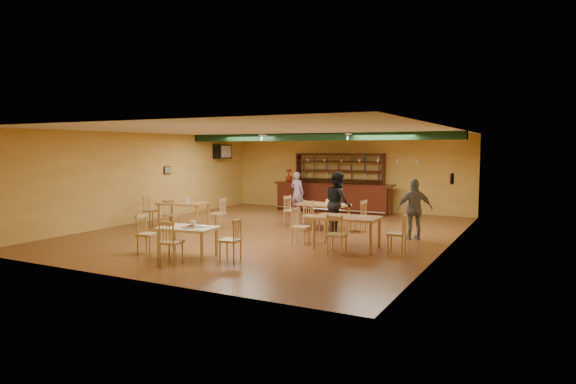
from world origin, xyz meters
The scene contains 22 objects.
floor centered at (0.00, 0.00, 0.00)m, with size 12.00×12.00×0.00m, color brown.
ceiling_beam centered at (0.00, 2.80, 2.87)m, with size 10.00×0.30×0.25m, color black.
track_rail_left centered at (-1.80, 3.40, 2.94)m, with size 0.05×2.50×0.05m, color silver.
track_rail_right centered at (1.40, 3.40, 2.94)m, with size 0.05×2.50×0.05m, color silver.
ac_unit centered at (-4.80, 4.20, 2.35)m, with size 0.34×0.70×0.48m, color silver.
picture_left centered at (-4.97, 1.00, 1.70)m, with size 0.04×0.34×0.28m, color black.
picture_right centered at (4.97, 0.50, 1.70)m, with size 0.04×0.34×0.28m, color black.
bar_counter centered at (-0.26, 5.15, 0.56)m, with size 4.80×0.85×1.13m, color #35110A.
back_bar_hutch centered at (-0.26, 5.78, 1.14)m, with size 3.71×0.40×2.28m, color #35110A.
poinsettia centered at (-2.21, 5.15, 1.39)m, with size 0.29×0.29×0.52m, color #9C220E.
dining_table_b centered at (0.98, 1.38, 0.38)m, with size 1.51×0.91×0.76m, color #A36F39.
dining_table_c centered at (-3.09, -0.41, 0.38)m, with size 1.52×0.91×0.76m, color #A36F39.
dining_table_d centered at (2.79, -1.34, 0.40)m, with size 1.60×0.96×0.80m, color #A36F39.
near_table centered at (-0.10, -3.93, 0.34)m, with size 1.28×0.83×0.69m, color #CEBA8A.
pizza_tray centered at (-0.01, -3.93, 0.70)m, with size 0.40×0.40×0.01m, color silver.
parmesan_shaker centered at (-0.51, -4.06, 0.74)m, with size 0.07×0.07×0.11m, color #EAE5C6.
napkin_stack centered at (0.22, -3.74, 0.70)m, with size 0.20×0.15×0.03m, color white.
pizza_server centered at (0.13, -3.88, 0.70)m, with size 0.32×0.09×0.00m, color silver.
side_plate centered at (0.41, -4.11, 0.69)m, with size 0.22×0.22×0.01m, color white.
patron_bar centered at (-1.41, 4.33, 0.79)m, with size 0.58×0.38×1.59m, color purple.
patron_right_a centered at (1.78, 0.58, 0.91)m, with size 0.88×0.69×1.82m, color black.
patron_right_b centered at (3.99, 0.66, 0.83)m, with size 0.98×0.41×1.67m, color slate.
Camera 1 is at (7.17, -12.88, 2.48)m, focal length 31.18 mm.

